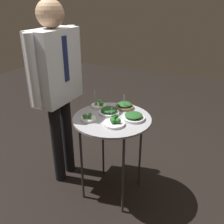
% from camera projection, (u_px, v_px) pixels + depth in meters
% --- Properties ---
extents(ground_plane, '(8.00, 8.00, 0.00)m').
position_uv_depth(ground_plane, '(112.00, 190.00, 2.33)').
color(ground_plane, black).
extents(serving_cart, '(0.64, 0.64, 0.76)m').
position_uv_depth(serving_cart, '(112.00, 124.00, 2.04)').
color(serving_cart, '#939399').
rests_on(serving_cart, ground_plane).
extents(bowl_broccoli_front_center, '(0.13, 0.13, 0.16)m').
position_uv_depth(bowl_broccoli_front_center, '(99.00, 105.00, 2.18)').
color(bowl_broccoli_front_center, white).
rests_on(bowl_broccoli_front_center, serving_cart).
extents(bowl_broccoli_back_right, '(0.16, 0.16, 0.15)m').
position_uv_depth(bowl_broccoli_back_right, '(114.00, 122.00, 1.89)').
color(bowl_broccoli_back_right, white).
rests_on(bowl_broccoli_back_right, serving_cart).
extents(bowl_spinach_center, '(0.17, 0.17, 0.05)m').
position_uv_depth(bowl_spinach_center, '(109.00, 111.00, 2.06)').
color(bowl_spinach_center, silver).
rests_on(bowl_spinach_center, serving_cart).
extents(bowl_spinach_back_left, '(0.18, 0.18, 0.05)m').
position_uv_depth(bowl_spinach_back_left, '(134.00, 117.00, 1.97)').
color(bowl_spinach_back_left, silver).
rests_on(bowl_spinach_back_left, serving_cart).
extents(bowl_broccoli_mid_right, '(0.12, 0.12, 0.06)m').
position_uv_depth(bowl_broccoli_mid_right, '(88.00, 118.00, 1.96)').
color(bowl_broccoli_mid_right, silver).
rests_on(bowl_broccoli_mid_right, serving_cart).
extents(bowl_spinach_near_rim, '(0.16, 0.16, 0.14)m').
position_uv_depth(bowl_spinach_near_rim, '(125.00, 106.00, 2.17)').
color(bowl_spinach_near_rim, brown).
rests_on(bowl_spinach_near_rim, serving_cart).
extents(waiter_figure, '(0.60, 0.23, 1.63)m').
position_uv_depth(waiter_figure, '(56.00, 76.00, 2.11)').
color(waiter_figure, black).
rests_on(waiter_figure, ground_plane).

